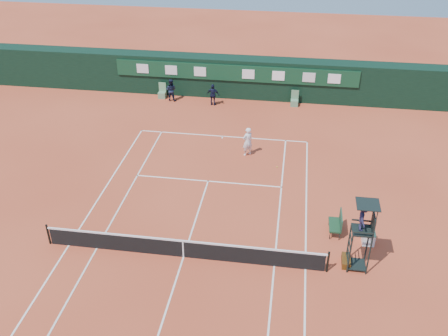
% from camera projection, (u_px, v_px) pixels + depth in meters
% --- Properties ---
extents(ground, '(90.00, 90.00, 0.00)m').
position_uv_depth(ground, '(184.00, 257.00, 22.63)').
color(ground, '#C74D2F').
rests_on(ground, ground).
extents(court_lines, '(11.05, 23.85, 0.01)m').
position_uv_depth(court_lines, '(184.00, 257.00, 22.63)').
color(court_lines, white).
rests_on(court_lines, ground).
extents(tennis_net, '(12.90, 0.10, 1.10)m').
position_uv_depth(tennis_net, '(183.00, 248.00, 22.37)').
color(tennis_net, black).
rests_on(tennis_net, ground).
extents(back_wall, '(40.00, 1.65, 3.00)m').
position_uv_depth(back_wall, '(236.00, 77.00, 37.67)').
color(back_wall, black).
rests_on(back_wall, ground).
extents(linesman_chair_left, '(0.55, 0.50, 1.15)m').
position_uv_depth(linesman_chair_left, '(162.00, 94.00, 37.92)').
color(linesman_chair_left, '#5A8961').
rests_on(linesman_chair_left, ground).
extents(linesman_chair_right, '(0.55, 0.50, 1.15)m').
position_uv_depth(linesman_chair_right, '(294.00, 102.00, 36.66)').
color(linesman_chair_right, '#56835F').
rests_on(linesman_chair_right, ground).
extents(umpire_chair, '(0.96, 0.95, 3.42)m').
position_uv_depth(umpire_chair, '(363.00, 223.00, 20.80)').
color(umpire_chair, black).
rests_on(umpire_chair, ground).
extents(player_bench, '(0.56, 1.20, 1.10)m').
position_uv_depth(player_bench, '(337.00, 223.00, 23.81)').
color(player_bench, '#173921').
rests_on(player_bench, ground).
extents(tennis_bag, '(0.39, 0.87, 0.32)m').
position_uv_depth(tennis_bag, '(346.00, 261.00, 22.16)').
color(tennis_bag, black).
rests_on(tennis_bag, ground).
extents(cooler, '(0.57, 0.57, 0.65)m').
position_uv_depth(cooler, '(368.00, 238.00, 23.28)').
color(cooler, white).
rests_on(cooler, ground).
extents(tennis_ball, '(0.07, 0.07, 0.07)m').
position_uv_depth(tennis_ball, '(277.00, 167.00, 29.28)').
color(tennis_ball, '#CCDB32').
rests_on(tennis_ball, ground).
extents(player, '(0.80, 0.76, 1.84)m').
position_uv_depth(player, '(248.00, 142.00, 30.11)').
color(player, white).
rests_on(player, ground).
extents(ball_kid_left, '(0.89, 0.73, 1.68)m').
position_uv_depth(ball_kid_left, '(171.00, 90.00, 37.21)').
color(ball_kid_left, black).
rests_on(ball_kid_left, ground).
extents(ball_kid_right, '(0.98, 0.49, 1.62)m').
position_uv_depth(ball_kid_right, '(213.00, 95.00, 36.50)').
color(ball_kid_right, black).
rests_on(ball_kid_right, ground).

